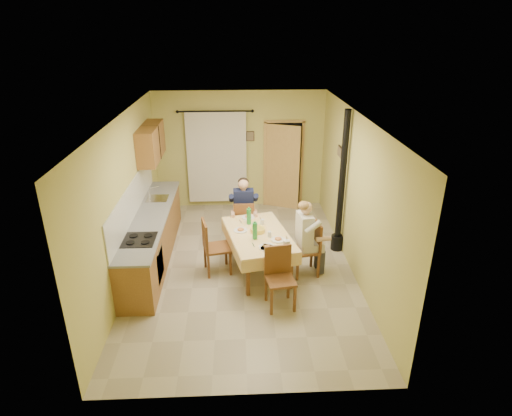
{
  "coord_description": "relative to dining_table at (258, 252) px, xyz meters",
  "views": [
    {
      "loc": [
        -0.08,
        -6.9,
        4.19
      ],
      "look_at": [
        0.25,
        0.1,
        1.15
      ],
      "focal_mm": 30.0,
      "sensor_mm": 36.0,
      "label": 1
    }
  ],
  "objects": [
    {
      "name": "chair_near",
      "position": [
        0.29,
        -1.09,
        -0.09
      ],
      "size": [
        0.5,
        0.5,
        1.0
      ],
      "rotation": [
        0.0,
        0.0,
        3.3
      ],
      "color": "brown",
      "rests_on": "ground"
    },
    {
      "name": "picture_right",
      "position": [
        1.69,
        1.33,
        1.47
      ],
      "size": [
        0.03,
        0.31,
        0.21
      ],
      "primitive_type": "cube",
      "color": "brown",
      "rests_on": "room_shell"
    },
    {
      "name": "chair_far",
      "position": [
        -0.24,
        1.03,
        -0.09
      ],
      "size": [
        0.41,
        0.41,
        0.97
      ],
      "rotation": [
        0.0,
        0.0,
        0.01
      ],
      "color": "brown",
      "rests_on": "ground"
    },
    {
      "name": "picture_back",
      "position": [
        -0.03,
        3.1,
        1.37
      ],
      "size": [
        0.19,
        0.03,
        0.23
      ],
      "primitive_type": "cube",
      "color": "black",
      "rests_on": "room_shell"
    },
    {
      "name": "upper_cabinets",
      "position": [
        -2.1,
        1.83,
        1.57
      ],
      "size": [
        0.35,
        1.4,
        0.7
      ],
      "primitive_type": "cube",
      "color": "brown",
      "rests_on": "room_shell"
    },
    {
      "name": "dining_table",
      "position": [
        0.0,
        0.0,
        0.0
      ],
      "size": [
        1.36,
        1.88,
        0.76
      ],
      "rotation": [
        0.0,
        0.0,
        0.21
      ],
      "color": "#EFC77B",
      "rests_on": "ground"
    },
    {
      "name": "tableware",
      "position": [
        0.04,
        -0.1,
        0.44
      ],
      "size": [
        0.91,
        1.57,
        0.33
      ],
      "color": "white",
      "rests_on": "dining_table"
    },
    {
      "name": "man_right",
      "position": [
        0.83,
        -0.14,
        0.5
      ],
      "size": [
        0.52,
        0.62,
        1.39
      ],
      "rotation": [
        0.0,
        0.0,
        1.73
      ],
      "color": "beige",
      "rests_on": "chair_right"
    },
    {
      "name": "curtain",
      "position": [
        -0.83,
        3.03,
        0.88
      ],
      "size": [
        1.7,
        0.07,
        2.22
      ],
      "color": "black",
      "rests_on": "ground"
    },
    {
      "name": "stove_flue",
      "position": [
        1.62,
        0.73,
        0.64
      ],
      "size": [
        0.24,
        0.24,
        2.8
      ],
      "color": "black",
      "rests_on": "ground"
    },
    {
      "name": "chair_left",
      "position": [
        -0.76,
        0.0,
        -0.09
      ],
      "size": [
        0.54,
        0.54,
        1.02
      ],
      "rotation": [
        0.0,
        0.0,
        -1.35
      ],
      "color": "brown",
      "rests_on": "ground"
    },
    {
      "name": "man_far",
      "position": [
        -0.24,
        1.04,
        0.5
      ],
      "size": [
        0.58,
        0.47,
        1.39
      ],
      "rotation": [
        0.0,
        0.0,
        0.01
      ],
      "color": "#141938",
      "rests_on": "chair_far"
    },
    {
      "name": "chair_right",
      "position": [
        0.85,
        -0.14,
        -0.09
      ],
      "size": [
        0.51,
        0.51,
        1.01
      ],
      "rotation": [
        0.0,
        0.0,
        1.73
      ],
      "color": "brown",
      "rests_on": "ground"
    },
    {
      "name": "floor",
      "position": [
        -0.28,
        0.13,
        -0.38
      ],
      "size": [
        4.0,
        6.0,
        0.01
      ],
      "primitive_type": "cube",
      "color": "tan",
      "rests_on": "ground"
    },
    {
      "name": "room_shell",
      "position": [
        -0.28,
        0.13,
        1.44
      ],
      "size": [
        4.04,
        6.04,
        2.82
      ],
      "color": "#C8C166",
      "rests_on": "ground"
    },
    {
      "name": "kitchen_run",
      "position": [
        -1.99,
        0.53,
        0.1
      ],
      "size": [
        0.64,
        3.64,
        1.56
      ],
      "color": "brown",
      "rests_on": "ground"
    },
    {
      "name": "doorway",
      "position": [
        0.75,
        3.03,
        0.67
      ],
      "size": [
        0.96,
        0.37,
        2.15
      ],
      "color": "black",
      "rests_on": "ground"
    }
  ]
}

